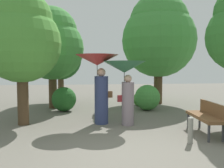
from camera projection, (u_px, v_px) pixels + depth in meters
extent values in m
plane|color=#6B665B|center=(130.00, 152.00, 4.91)|extent=(40.00, 40.00, 0.00)
cylinder|color=navy|center=(101.00, 100.00, 7.36)|extent=(0.42, 0.42, 1.48)
sphere|color=tan|center=(101.00, 72.00, 7.30)|extent=(0.26, 0.26, 0.26)
cylinder|color=#333338|center=(97.00, 79.00, 7.30)|extent=(0.02, 0.02, 0.85)
cone|color=#B22D2D|center=(97.00, 60.00, 7.26)|extent=(1.32, 1.32, 0.33)
cube|color=brown|center=(110.00, 94.00, 7.36)|extent=(0.14, 0.10, 0.20)
cylinder|color=gray|center=(128.00, 104.00, 7.21)|extent=(0.37, 0.37, 1.31)
sphere|color=tan|center=(128.00, 79.00, 7.15)|extent=(0.23, 0.23, 0.23)
cylinder|color=#333338|center=(124.00, 85.00, 7.16)|extent=(0.02, 0.02, 0.74)
cone|color=#33724C|center=(124.00, 67.00, 7.12)|extent=(1.29, 1.29, 0.35)
cube|color=maroon|center=(120.00, 99.00, 7.18)|extent=(0.14, 0.10, 0.20)
cylinder|color=#38383D|center=(188.00, 120.00, 6.87)|extent=(0.06, 0.06, 0.44)
cylinder|color=#38383D|center=(200.00, 120.00, 6.88)|extent=(0.06, 0.06, 0.44)
cylinder|color=#38383D|center=(209.00, 133.00, 5.54)|extent=(0.06, 0.06, 0.44)
cylinder|color=#38383D|center=(223.00, 133.00, 5.55)|extent=(0.06, 0.06, 0.44)
cube|color=brown|center=(204.00, 117.00, 6.19)|extent=(0.56, 1.53, 0.08)
cube|color=brown|center=(213.00, 109.00, 6.19)|extent=(0.18, 1.50, 0.35)
cylinder|color=brown|center=(61.00, 73.00, 11.88)|extent=(0.29, 0.29, 2.91)
sphere|color=#235B23|center=(61.00, 59.00, 11.83)|extent=(2.07, 2.07, 2.07)
sphere|color=#235B23|center=(60.00, 47.00, 11.79)|extent=(1.66, 1.66, 1.66)
cylinder|color=#4C3823|center=(158.00, 62.00, 11.41)|extent=(0.41, 0.41, 4.07)
sphere|color=#428C3D|center=(159.00, 40.00, 11.34)|extent=(3.53, 3.53, 3.53)
sphere|color=#428C3D|center=(159.00, 23.00, 11.29)|extent=(2.82, 2.82, 2.82)
cylinder|color=#4C3823|center=(22.00, 71.00, 7.17)|extent=(0.33, 0.33, 3.30)
sphere|color=#4C9338|center=(22.00, 43.00, 7.11)|extent=(2.37, 2.37, 2.37)
sphere|color=#4C9338|center=(21.00, 21.00, 7.06)|extent=(1.90, 1.90, 1.90)
cylinder|color=#4C3823|center=(52.00, 68.00, 10.13)|extent=(0.34, 0.34, 3.42)
sphere|color=#428C3D|center=(52.00, 48.00, 10.07)|extent=(2.69, 2.69, 2.69)
sphere|color=#428C3D|center=(52.00, 32.00, 10.02)|extent=(2.15, 2.15, 2.15)
sphere|color=#235B23|center=(64.00, 99.00, 9.48)|extent=(0.97, 0.97, 0.97)
sphere|color=#4C9338|center=(139.00, 99.00, 10.78)|extent=(0.61, 0.61, 0.61)
sphere|color=#428C3D|center=(147.00, 97.00, 9.73)|extent=(1.04, 1.04, 1.04)
cylinder|color=gray|center=(190.00, 130.00, 5.46)|extent=(0.12, 0.12, 0.59)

